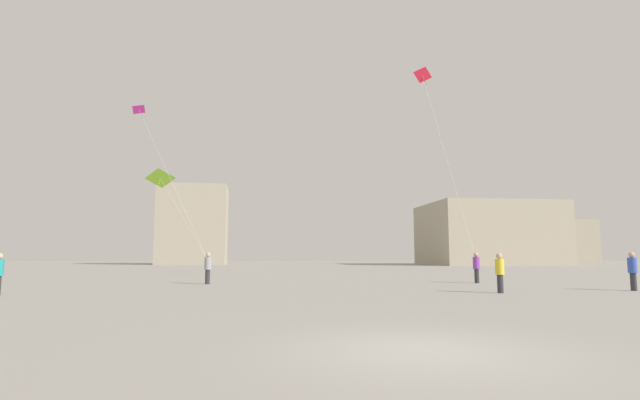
% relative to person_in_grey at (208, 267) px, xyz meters
% --- Properties ---
extents(ground_plane, '(300.00, 300.00, 0.00)m').
position_rel_person_in_grey_xyz_m(ground_plane, '(6.48, -19.80, -0.97)').
color(ground_plane, gray).
extents(person_in_grey, '(0.39, 0.39, 1.77)m').
position_rel_person_in_grey_xyz_m(person_in_grey, '(0.00, 0.00, 0.00)').
color(person_in_grey, '#2D2D33').
rests_on(person_in_grey, ground_plane).
extents(person_in_purple, '(0.39, 0.39, 1.78)m').
position_rel_person_in_grey_xyz_m(person_in_purple, '(15.56, -0.32, 0.01)').
color(person_in_purple, '#2D2D33').
rests_on(person_in_purple, ground_plane).
extents(person_in_blue, '(0.38, 0.38, 1.76)m').
position_rel_person_in_grey_xyz_m(person_in_blue, '(20.17, -6.92, -0.01)').
color(person_in_blue, '#2D2D33').
rests_on(person_in_blue, ground_plane).
extents(person_in_yellow, '(0.37, 0.37, 1.70)m').
position_rel_person_in_grey_xyz_m(person_in_yellow, '(13.48, -7.76, -0.04)').
color(person_in_yellow, '#2D2D33').
rests_on(person_in_yellow, ground_plane).
extents(kite_magenta_delta, '(8.93, 14.71, 13.27)m').
position_rel_person_in_grey_xyz_m(kite_magenta_delta, '(-8.07, 13.49, 12.87)').
color(kite_magenta_delta, '#D12899').
extents(kite_lime_delta, '(5.77, 8.78, 6.53)m').
position_rel_person_in_grey_xyz_m(kite_lime_delta, '(-4.80, 8.21, 6.27)').
color(kite_lime_delta, '#8CD12D').
extents(kite_crimson_delta, '(1.50, 8.06, 14.62)m').
position_rel_person_in_grey_xyz_m(kite_crimson_delta, '(14.95, 7.00, 14.17)').
color(kite_crimson_delta, red).
extents(building_left_hall, '(13.18, 11.41, 14.86)m').
position_rel_person_in_grey_xyz_m(building_left_hall, '(-12.52, 65.88, 6.46)').
color(building_left_hall, '#A39984').
rests_on(building_left_hall, ground_plane).
extents(building_centre_hall, '(22.45, 18.52, 10.91)m').
position_rel_person_in_grey_xyz_m(building_centre_hall, '(41.48, 56.14, 4.49)').
color(building_centre_hall, '#A39984').
rests_on(building_centre_hall, ground_plane).
extents(building_right_hall, '(19.88, 17.12, 8.97)m').
position_rel_person_in_grey_xyz_m(building_right_hall, '(59.48, 72.79, 3.51)').
color(building_right_hall, '#A39984').
rests_on(building_right_hall, ground_plane).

